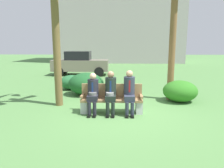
# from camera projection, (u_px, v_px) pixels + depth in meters

# --- Properties ---
(ground_plane) EXTENTS (80.00, 80.00, 0.00)m
(ground_plane) POSITION_uv_depth(u_px,v_px,m) (123.00, 114.00, 6.47)
(ground_plane) COLOR #508043
(park_bench) EXTENTS (1.93, 0.44, 0.90)m
(park_bench) POSITION_uv_depth(u_px,v_px,m) (112.00, 99.00, 6.58)
(park_bench) COLOR #99754C
(park_bench) RESTS_ON ground
(seated_man_left) EXTENTS (0.34, 0.72, 1.27)m
(seated_man_left) POSITION_uv_depth(u_px,v_px,m) (93.00, 91.00, 6.41)
(seated_man_left) COLOR #23232D
(seated_man_left) RESTS_ON ground
(seated_man_middle) EXTENTS (0.34, 0.72, 1.33)m
(seated_man_middle) POSITION_uv_depth(u_px,v_px,m) (111.00, 90.00, 6.40)
(seated_man_middle) COLOR #1E2823
(seated_man_middle) RESTS_ON ground
(seated_man_right) EXTENTS (0.34, 0.72, 1.35)m
(seated_man_right) POSITION_uv_depth(u_px,v_px,m) (129.00, 90.00, 6.39)
(seated_man_right) COLOR #2D3342
(seated_man_right) RESTS_ON ground
(shrub_near_bench) EXTENTS (1.10, 1.01, 0.69)m
(shrub_near_bench) POSITION_uv_depth(u_px,v_px,m) (71.00, 82.00, 10.03)
(shrub_near_bench) COLOR #276534
(shrub_near_bench) RESTS_ON ground
(shrub_mid_lawn) EXTENTS (1.51, 1.39, 0.94)m
(shrub_mid_lawn) POSITION_uv_depth(u_px,v_px,m) (86.00, 84.00, 8.93)
(shrub_mid_lawn) COLOR #1D5527
(shrub_mid_lawn) RESTS_ON ground
(shrub_far_lawn) EXTENTS (1.28, 1.17, 0.80)m
(shrub_far_lawn) POSITION_uv_depth(u_px,v_px,m) (180.00, 91.00, 7.85)
(shrub_far_lawn) COLOR #307721
(shrub_far_lawn) RESTS_ON ground
(parked_car_near) EXTENTS (3.91, 1.72, 1.68)m
(parked_car_near) POSITION_uv_depth(u_px,v_px,m) (80.00, 63.00, 14.71)
(parked_car_near) COLOR slate
(parked_car_near) RESTS_ON ground
(building_backdrop) EXTENTS (15.25, 8.42, 12.11)m
(building_backdrop) POSITION_uv_depth(u_px,v_px,m) (121.00, 14.00, 26.68)
(building_backdrop) COLOR #ABA0A2
(building_backdrop) RESTS_ON ground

